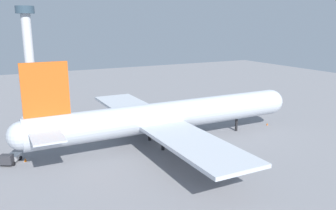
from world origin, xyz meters
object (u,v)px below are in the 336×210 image
Objects in this scene: fuel_truck at (10,158)px; safety_cone_nose at (267,124)px; cargo_airplane at (167,116)px; safety_cone_tail at (25,160)px; control_tower at (27,33)px.

fuel_truck is 8.19× the size of safety_cone_nose.
cargo_airplane is at bearing -179.82° from safety_cone_nose.
fuel_truck reaches higher than safety_cone_tail.
control_tower reaches higher than fuel_truck.
safety_cone_tail is 143.54m from control_tower.
cargo_airplane reaches higher than safety_cone_tail.
control_tower is at bearing 107.18° from safety_cone_nose.
fuel_truck is 0.15× the size of control_tower.
control_tower is at bearing 95.45° from cargo_airplane.
cargo_airplane is at bearing -6.56° from fuel_truck.
control_tower is (-44.61, 144.27, 21.48)m from safety_cone_nose.
safety_cone_nose is (30.84, 0.10, -6.10)m from cargo_airplane.
fuel_truck is 6.99× the size of safety_cone_tail.
cargo_airplane is 1.87× the size of control_tower.
control_tower is at bearing 82.23° from fuel_truck.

